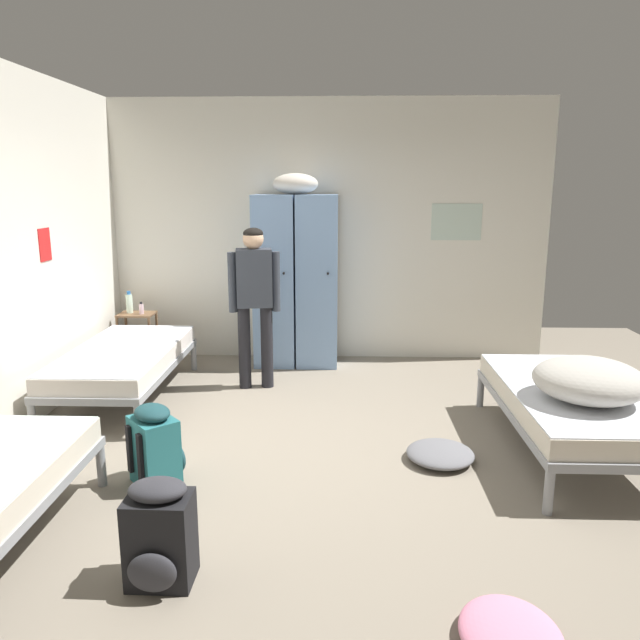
# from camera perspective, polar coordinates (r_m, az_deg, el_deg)

# --- Properties ---
(ground_plane) EXTENTS (8.29, 8.29, 0.00)m
(ground_plane) POSITION_cam_1_polar(r_m,az_deg,el_deg) (4.68, -0.11, -12.14)
(ground_plane) COLOR gray
(room_backdrop) EXTENTS (4.89, 5.24, 2.87)m
(room_backdrop) POSITION_cam_1_polar(r_m,az_deg,el_deg) (5.72, -12.27, 7.08)
(room_backdrop) COLOR silver
(room_backdrop) RESTS_ON ground_plane
(locker_bank) EXTENTS (0.90, 0.55, 2.07)m
(locker_bank) POSITION_cam_1_polar(r_m,az_deg,el_deg) (6.65, -2.25, 4.03)
(locker_bank) COLOR #7A9ECC
(locker_bank) RESTS_ON ground_plane
(shelf_unit) EXTENTS (0.38, 0.30, 0.57)m
(shelf_unit) POSITION_cam_1_polar(r_m,az_deg,el_deg) (7.05, -16.66, -1.18)
(shelf_unit) COLOR brown
(shelf_unit) RESTS_ON ground_plane
(bed_left_rear) EXTENTS (0.90, 1.90, 0.49)m
(bed_left_rear) POSITION_cam_1_polar(r_m,az_deg,el_deg) (5.91, -17.86, -3.51)
(bed_left_rear) COLOR gray
(bed_left_rear) RESTS_ON ground_plane
(bed_right) EXTENTS (0.90, 1.90, 0.49)m
(bed_right) POSITION_cam_1_polar(r_m,az_deg,el_deg) (4.90, 22.13, -7.15)
(bed_right) COLOR gray
(bed_right) RESTS_ON ground_plane
(bedding_heap) EXTENTS (0.75, 0.75, 0.29)m
(bedding_heap) POSITION_cam_1_polar(r_m,az_deg,el_deg) (4.61, 23.85, -5.15)
(bedding_heap) COLOR #B7B2A8
(bedding_heap) RESTS_ON bed_right
(person_traveler) EXTENTS (0.49, 0.25, 1.56)m
(person_traveler) POSITION_cam_1_polar(r_m,az_deg,el_deg) (5.86, -6.14, 2.53)
(person_traveler) COLOR black
(person_traveler) RESTS_ON ground_plane
(water_bottle) EXTENTS (0.07, 0.07, 0.24)m
(water_bottle) POSITION_cam_1_polar(r_m,az_deg,el_deg) (7.02, -17.40, 1.52)
(water_bottle) COLOR silver
(water_bottle) RESTS_ON shelf_unit
(lotion_bottle) EXTENTS (0.05, 0.05, 0.14)m
(lotion_bottle) POSITION_cam_1_polar(r_m,az_deg,el_deg) (6.93, -16.36, 1.02)
(lotion_bottle) COLOR beige
(lotion_bottle) RESTS_ON shelf_unit
(backpack_black) EXTENTS (0.32, 0.34, 0.55)m
(backpack_black) POSITION_cam_1_polar(r_m,az_deg,el_deg) (3.29, -14.77, -18.88)
(backpack_black) COLOR black
(backpack_black) RESTS_ON ground_plane
(backpack_teal) EXTENTS (0.42, 0.41, 0.55)m
(backpack_teal) POSITION_cam_1_polar(r_m,az_deg,el_deg) (4.26, -15.10, -11.35)
(backpack_teal) COLOR #23666B
(backpack_teal) RESTS_ON ground_plane
(clothes_pile_grey) EXTENTS (0.49, 0.50, 0.11)m
(clothes_pile_grey) POSITION_cam_1_polar(r_m,az_deg,el_deg) (4.59, 11.17, -12.16)
(clothes_pile_grey) COLOR slate
(clothes_pile_grey) RESTS_ON ground_plane
(clothes_pile_pink) EXTENTS (0.44, 0.52, 0.11)m
(clothes_pile_pink) POSITION_cam_1_polar(r_m,az_deg,el_deg) (3.07, 17.40, -26.27)
(clothes_pile_pink) COLOR pink
(clothes_pile_pink) RESTS_ON ground_plane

